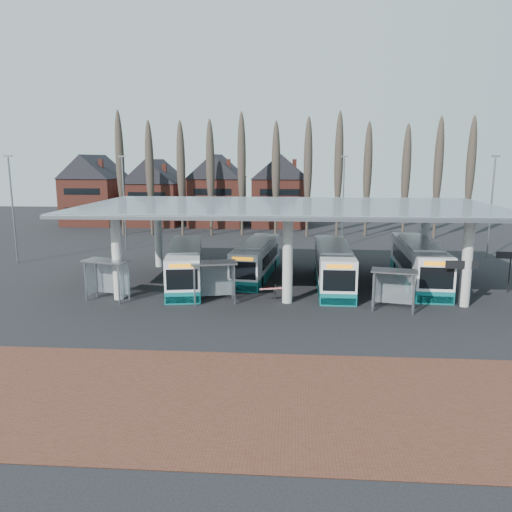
# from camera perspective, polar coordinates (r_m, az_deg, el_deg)

# --- Properties ---
(ground) EXTENTS (140.00, 140.00, 0.00)m
(ground) POSITION_cam_1_polar(r_m,az_deg,el_deg) (32.63, 3.52, -6.54)
(ground) COLOR black
(ground) RESTS_ON ground
(brick_strip) EXTENTS (70.00, 10.00, 0.03)m
(brick_strip) POSITION_cam_1_polar(r_m,az_deg,el_deg) (21.49, 3.11, -16.20)
(brick_strip) COLOR brown
(brick_strip) RESTS_ON ground
(station_canopy) EXTENTS (32.00, 16.00, 6.34)m
(station_canopy) POSITION_cam_1_polar(r_m,az_deg,el_deg) (39.33, 3.77, 4.95)
(station_canopy) COLOR beige
(station_canopy) RESTS_ON ground
(poplar_row) EXTENTS (45.10, 1.10, 14.50)m
(poplar_row) POSITION_cam_1_polar(r_m,az_deg,el_deg) (64.12, 3.99, 10.07)
(poplar_row) COLOR #473D33
(poplar_row) RESTS_ON ground
(townhouse_row) EXTENTS (36.80, 10.30, 12.25)m
(townhouse_row) POSITION_cam_1_polar(r_m,az_deg,el_deg) (76.90, -7.94, 8.04)
(townhouse_row) COLOR brown
(townhouse_row) RESTS_ON ground
(lamp_post_a) EXTENTS (0.80, 0.16, 10.17)m
(lamp_post_a) POSITION_cam_1_polar(r_m,az_deg,el_deg) (56.34, -14.85, 6.10)
(lamp_post_a) COLOR slate
(lamp_post_a) RESTS_ON ground
(lamp_post_b) EXTENTS (0.80, 0.16, 10.17)m
(lamp_post_b) POSITION_cam_1_polar(r_m,az_deg,el_deg) (57.57, 9.93, 6.40)
(lamp_post_b) COLOR slate
(lamp_post_b) RESTS_ON ground
(lamp_post_c) EXTENTS (0.80, 0.16, 10.17)m
(lamp_post_c) POSITION_cam_1_polar(r_m,az_deg,el_deg) (54.97, 25.30, 5.29)
(lamp_post_c) COLOR slate
(lamp_post_c) RESTS_ON ground
(lamp_post_d) EXTENTS (0.80, 0.16, 10.17)m
(lamp_post_d) POSITION_cam_1_polar(r_m,az_deg,el_deg) (52.40, -26.05, 5.00)
(lamp_post_d) COLOR slate
(lamp_post_d) RESTS_ON ground
(bus_0) EXTENTS (4.39, 11.73, 3.19)m
(bus_0) POSITION_cam_1_polar(r_m,az_deg,el_deg) (40.04, -8.07, -1.09)
(bus_0) COLOR white
(bus_0) RESTS_ON ground
(bus_1) EXTENTS (3.60, 11.02, 3.01)m
(bus_1) POSITION_cam_1_polar(r_m,az_deg,el_deg) (42.39, 0.06, -0.42)
(bus_1) COLOR white
(bus_1) RESTS_ON ground
(bus_2) EXTENTS (2.61, 11.72, 3.25)m
(bus_2) POSITION_cam_1_polar(r_m,az_deg,el_deg) (39.79, 8.79, -1.14)
(bus_2) COLOR white
(bus_2) RESTS_ON ground
(bus_3) EXTENTS (3.15, 12.23, 3.37)m
(bus_3) POSITION_cam_1_polar(r_m,az_deg,el_deg) (41.98, 18.07, -0.85)
(bus_3) COLOR white
(bus_3) RESTS_ON ground
(shelter_0) EXTENTS (3.41, 2.27, 2.91)m
(shelter_0) POSITION_cam_1_polar(r_m,az_deg,el_deg) (36.63, -16.57, -1.61)
(shelter_0) COLOR gray
(shelter_0) RESTS_ON ground
(shelter_1) EXTENTS (3.41, 2.25, 2.91)m
(shelter_1) POSITION_cam_1_polar(r_m,az_deg,el_deg) (34.57, -4.88, -1.91)
(shelter_1) COLOR gray
(shelter_1) RESTS_ON ground
(shelter_2) EXTENTS (3.18, 2.07, 2.73)m
(shelter_2) POSITION_cam_1_polar(r_m,az_deg,el_deg) (33.97, 15.50, -2.75)
(shelter_2) COLOR gray
(shelter_2) RESTS_ON ground
(info_sign_0) EXTENTS (2.14, 0.15, 3.19)m
(info_sign_0) POSITION_cam_1_polar(r_m,az_deg,el_deg) (35.98, 22.43, -1.30)
(info_sign_0) COLOR black
(info_sign_0) RESTS_ON ground
(info_sign_1) EXTENTS (2.06, 0.48, 3.09)m
(info_sign_1) POSITION_cam_1_polar(r_m,az_deg,el_deg) (41.44, 27.12, -0.26)
(info_sign_1) COLOR black
(info_sign_1) RESTS_ON ground
(barrier) EXTENTS (2.13, 0.88, 1.09)m
(barrier) POSITION_cam_1_polar(r_m,az_deg,el_deg) (35.08, 2.20, -3.82)
(barrier) COLOR black
(barrier) RESTS_ON ground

